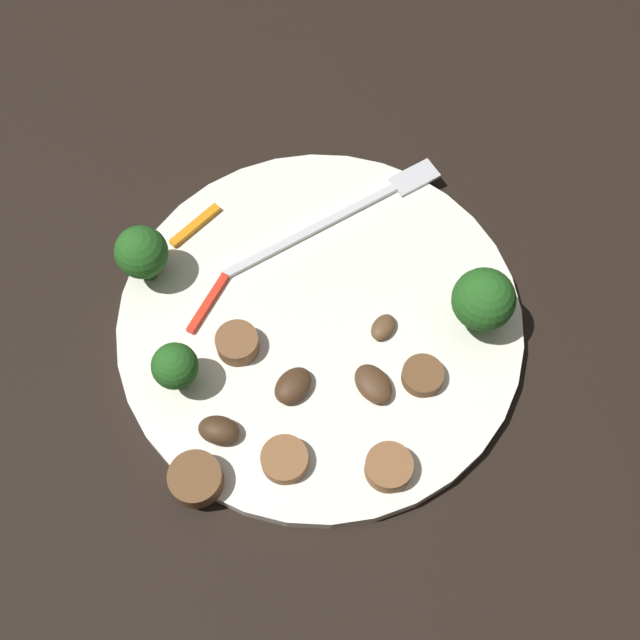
# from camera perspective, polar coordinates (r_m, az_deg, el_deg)

# --- Properties ---
(ground_plane) EXTENTS (1.40, 1.40, 0.00)m
(ground_plane) POSITION_cam_1_polar(r_m,az_deg,el_deg) (0.57, 0.00, -0.53)
(ground_plane) COLOR black
(plate) EXTENTS (0.28, 0.28, 0.01)m
(plate) POSITION_cam_1_polar(r_m,az_deg,el_deg) (0.57, 0.00, -0.27)
(plate) COLOR white
(plate) RESTS_ON ground_plane
(fork) EXTENTS (0.18, 0.06, 0.00)m
(fork) POSITION_cam_1_polar(r_m,az_deg,el_deg) (0.60, 1.95, 7.49)
(fork) COLOR silver
(fork) RESTS_ON plate
(broccoli_floret_0) EXTENTS (0.04, 0.04, 0.05)m
(broccoli_floret_0) POSITION_cam_1_polar(r_m,az_deg,el_deg) (0.54, 11.24, 1.38)
(broccoli_floret_0) COLOR #296420
(broccoli_floret_0) RESTS_ON plate
(broccoli_floret_1) EXTENTS (0.03, 0.03, 0.04)m
(broccoli_floret_1) POSITION_cam_1_polar(r_m,az_deg,el_deg) (0.53, -9.99, -3.21)
(broccoli_floret_1) COLOR #296420
(broccoli_floret_1) RESTS_ON plate
(broccoli_floret_2) EXTENTS (0.04, 0.04, 0.05)m
(broccoli_floret_2) POSITION_cam_1_polar(r_m,az_deg,el_deg) (0.56, -12.24, 4.57)
(broccoli_floret_2) COLOR #296420
(broccoli_floret_2) RESTS_ON plate
(sausage_slice_0) EXTENTS (0.04, 0.04, 0.01)m
(sausage_slice_0) POSITION_cam_1_polar(r_m,az_deg,el_deg) (0.52, -2.47, -9.62)
(sausage_slice_0) COLOR brown
(sausage_slice_0) RESTS_ON plate
(sausage_slice_1) EXTENTS (0.04, 0.04, 0.01)m
(sausage_slice_1) POSITION_cam_1_polar(r_m,az_deg,el_deg) (0.55, -5.74, -1.61)
(sausage_slice_1) COLOR brown
(sausage_slice_1) RESTS_ON plate
(sausage_slice_2) EXTENTS (0.04, 0.04, 0.01)m
(sausage_slice_2) POSITION_cam_1_polar(r_m,az_deg,el_deg) (0.52, 4.77, -10.12)
(sausage_slice_2) COLOR brown
(sausage_slice_2) RESTS_ON plate
(sausage_slice_3) EXTENTS (0.03, 0.03, 0.01)m
(sausage_slice_3) POSITION_cam_1_polar(r_m,az_deg,el_deg) (0.54, 7.11, -3.84)
(sausage_slice_3) COLOR brown
(sausage_slice_3) RESTS_ON plate
(sausage_slice_4) EXTENTS (0.05, 0.05, 0.02)m
(sausage_slice_4) POSITION_cam_1_polar(r_m,az_deg,el_deg) (0.52, -8.59, -10.83)
(sausage_slice_4) COLOR brown
(sausage_slice_4) RESTS_ON plate
(mushroom_0) EXTENTS (0.03, 0.03, 0.01)m
(mushroom_0) POSITION_cam_1_polar(r_m,az_deg,el_deg) (0.53, -7.01, -7.57)
(mushroom_0) COLOR #422B19
(mushroom_0) RESTS_ON plate
(mushroom_1) EXTENTS (0.03, 0.04, 0.01)m
(mushroom_1) POSITION_cam_1_polar(r_m,az_deg,el_deg) (0.54, 3.71, -4.44)
(mushroom_1) COLOR #4C331E
(mushroom_1) RESTS_ON plate
(mushroom_2) EXTENTS (0.03, 0.02, 0.01)m
(mushroom_2) POSITION_cam_1_polar(r_m,az_deg,el_deg) (0.56, 4.39, -0.49)
(mushroom_2) COLOR brown
(mushroom_2) RESTS_ON plate
(mushroom_3) EXTENTS (0.03, 0.03, 0.01)m
(mushroom_3) POSITION_cam_1_polar(r_m,az_deg,el_deg) (0.54, -1.88, -4.55)
(mushroom_3) COLOR #422B19
(mushroom_3) RESTS_ON plate
(pepper_strip_0) EXTENTS (0.04, 0.03, 0.00)m
(pepper_strip_0) POSITION_cam_1_polar(r_m,az_deg,el_deg) (0.60, -8.64, 6.49)
(pepper_strip_0) COLOR orange
(pepper_strip_0) RESTS_ON plate
(pepper_strip_1) EXTENTS (0.04, 0.04, 0.00)m
(pepper_strip_1) POSITION_cam_1_polar(r_m,az_deg,el_deg) (0.57, -7.76, 1.16)
(pepper_strip_1) COLOR red
(pepper_strip_1) RESTS_ON plate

